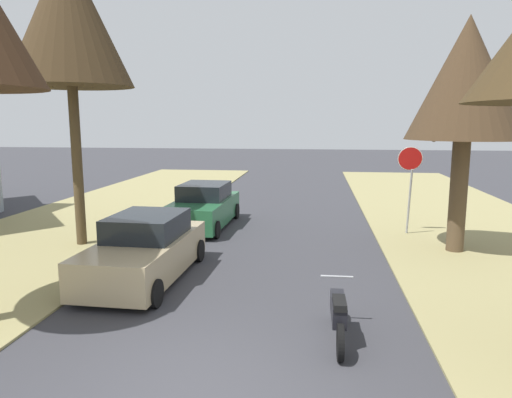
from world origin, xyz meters
TOP-DOWN VIEW (x-y plane):
  - ground_plane at (0.00, 0.00)m, footprint 120.00×120.00m
  - stop_sign_far at (4.71, 10.22)m, footprint 0.81×0.55m
  - street_tree_right_mid_a at (5.71, 8.17)m, footprint 3.21×3.21m
  - street_tree_left_mid_a at (-5.60, 7.50)m, footprint 3.59×3.59m
  - parked_sedan_tan at (-2.48, 4.72)m, footprint 2.05×4.45m
  - parked_sedan_green at (-2.45, 10.56)m, footprint 2.05×4.45m
  - parked_motorcycle at (2.04, 1.98)m, footprint 0.60×2.05m

SIDE VIEW (x-z plane):
  - ground_plane at x=0.00m, z-range 0.00..0.00m
  - parked_motorcycle at x=2.04m, z-range 0.00..0.97m
  - parked_sedan_tan at x=-2.48m, z-range -0.06..1.51m
  - parked_sedan_green at x=-2.45m, z-range -0.06..1.51m
  - stop_sign_far at x=4.71m, z-range 0.70..3.65m
  - street_tree_right_mid_a at x=5.71m, z-range 1.60..8.26m
  - street_tree_left_mid_a at x=-5.60m, z-range 2.40..11.16m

